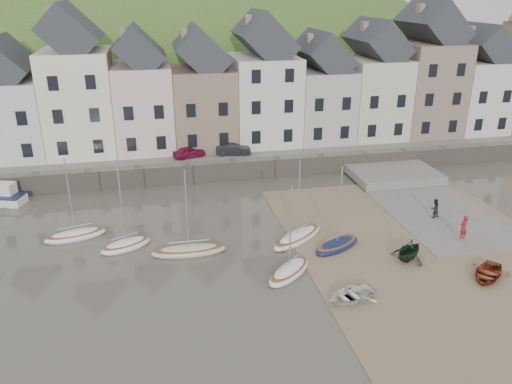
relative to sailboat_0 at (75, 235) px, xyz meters
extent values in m
plane|color=#494439|center=(13.19, -7.11, -0.26)|extent=(160.00, 160.00, 0.00)
cube|color=#3F5D25|center=(13.19, 24.89, 0.49)|extent=(90.00, 30.00, 1.50)
cube|color=slate|center=(13.19, 13.39, 1.29)|extent=(70.00, 7.00, 0.10)
cube|color=slate|center=(13.19, 9.89, 0.64)|extent=(70.00, 1.20, 1.80)
cube|color=#7F6A4D|center=(24.19, -7.11, -0.23)|extent=(18.00, 26.00, 0.06)
cube|color=slate|center=(28.19, 0.89, -0.20)|extent=(8.00, 18.00, 0.12)
ellipsoid|color=#3F5D25|center=(8.19, 52.89, -18.26)|extent=(134.40, 84.00, 84.00)
cube|color=silver|center=(-6.86, 16.89, 4.99)|extent=(5.80, 8.00, 7.50)
cube|color=beige|center=(-0.71, 16.89, 6.24)|extent=(6.40, 8.00, 10.00)
cube|color=gray|center=(-2.31, 16.89, 14.46)|extent=(0.60, 0.90, 1.40)
cube|color=beige|center=(5.34, 16.89, 5.49)|extent=(5.60, 8.00, 8.50)
cube|color=gray|center=(3.94, 16.89, 12.56)|extent=(0.60, 0.90, 1.40)
cube|color=#826959|center=(11.29, 16.89, 5.24)|extent=(6.20, 8.00, 8.00)
cube|color=gray|center=(9.74, 16.89, 12.36)|extent=(0.60, 0.90, 1.40)
cube|color=silver|center=(17.74, 16.89, 5.74)|extent=(6.60, 8.00, 9.00)
cube|color=gray|center=(16.09, 16.89, 13.56)|extent=(0.60, 0.90, 1.40)
cube|color=#B0ABA1|center=(23.99, 16.89, 4.99)|extent=(5.80, 8.00, 7.50)
cube|color=gray|center=(22.54, 16.89, 11.66)|extent=(0.60, 0.90, 1.40)
cube|color=beige|center=(29.94, 16.89, 5.49)|extent=(6.00, 8.00, 8.50)
cube|color=gray|center=(28.44, 16.89, 12.76)|extent=(0.60, 0.90, 1.40)
cube|color=#836C5E|center=(36.19, 16.89, 6.24)|extent=(6.40, 8.00, 10.00)
cube|color=gray|center=(34.59, 16.89, 14.46)|extent=(0.60, 0.90, 1.40)
cube|color=beige|center=(42.34, 16.89, 5.24)|extent=(5.80, 8.00, 8.00)
cube|color=gray|center=(40.89, 16.89, 12.16)|extent=(0.60, 0.90, 1.40)
ellipsoid|color=white|center=(0.00, 0.00, -0.06)|extent=(4.56, 2.53, 0.84)
ellipsoid|color=brown|center=(0.00, 0.00, 0.16)|extent=(4.19, 2.30, 0.20)
cylinder|color=#B2B5B7|center=(0.00, 0.00, 3.04)|extent=(0.10, 0.10, 5.60)
cylinder|color=#B2B5B7|center=(0.00, 0.00, 0.69)|extent=(2.32, 0.67, 0.08)
ellipsoid|color=white|center=(3.64, -2.30, -0.06)|extent=(3.94, 2.93, 0.84)
ellipsoid|color=brown|center=(3.64, -2.30, 0.16)|extent=(3.61, 2.68, 0.20)
cylinder|color=#B2B5B7|center=(3.64, -2.30, 3.04)|extent=(0.10, 0.10, 5.60)
cylinder|color=#B2B5B7|center=(3.64, -2.30, 0.69)|extent=(1.84, 0.94, 0.08)
ellipsoid|color=beige|center=(7.91, -3.99, -0.06)|extent=(5.13, 1.57, 0.84)
ellipsoid|color=brown|center=(7.91, -3.99, 0.16)|extent=(4.72, 1.43, 0.20)
cylinder|color=#B2B5B7|center=(7.91, -3.99, 3.04)|extent=(0.10, 0.10, 5.60)
cylinder|color=#B2B5B7|center=(7.91, -3.99, 0.69)|extent=(2.81, 0.12, 0.08)
ellipsoid|color=white|center=(13.93, -8.01, -0.06)|extent=(4.04, 3.95, 0.84)
ellipsoid|color=brown|center=(13.93, -8.01, 0.16)|extent=(3.70, 3.62, 0.20)
cylinder|color=#B2B5B7|center=(13.93, -8.01, 3.04)|extent=(0.10, 0.10, 5.60)
cylinder|color=#B2B5B7|center=(13.93, -8.01, 0.69)|extent=(1.71, 1.63, 0.08)
ellipsoid|color=white|center=(15.75, -3.58, -0.06)|extent=(4.99, 4.21, 0.84)
ellipsoid|color=brown|center=(15.75, -3.58, 0.16)|extent=(4.58, 3.86, 0.20)
cylinder|color=#B2B5B7|center=(15.75, -3.58, 3.04)|extent=(0.10, 0.10, 5.60)
cylinder|color=#B2B5B7|center=(15.75, -3.58, 0.69)|extent=(2.30, 1.71, 0.08)
ellipsoid|color=#141A3F|center=(18.12, -5.30, -0.06)|extent=(4.26, 3.23, 0.84)
ellipsoid|color=brown|center=(18.12, -5.30, 0.16)|extent=(3.91, 2.95, 0.20)
cylinder|color=#B2B5B7|center=(18.12, -5.30, 3.04)|extent=(0.10, 0.10, 5.60)
cylinder|color=#B2B5B7|center=(18.12, -5.30, 0.69)|extent=(1.99, 1.12, 0.08)
cube|color=white|center=(-6.57, 8.21, 0.94)|extent=(1.85, 1.61, 1.00)
imported|color=white|center=(16.69, -11.48, 0.12)|extent=(3.61, 3.02, 0.64)
imported|color=black|center=(22.19, -7.83, 0.50)|extent=(3.49, 3.38, 1.41)
imported|color=brown|center=(25.94, -10.97, 0.13)|extent=(3.89, 3.80, 0.66)
imported|color=maroon|center=(27.40, -5.94, 0.76)|extent=(0.77, 0.62, 1.82)
imported|color=black|center=(27.29, -2.20, 0.64)|extent=(0.88, 0.76, 1.56)
imported|color=maroon|center=(9.34, 12.39, 1.88)|extent=(3.42, 2.16, 1.08)
imported|color=black|center=(13.68, 12.39, 1.91)|extent=(3.59, 1.68, 1.14)
camera|label=1|loc=(6.29, -34.59, 16.62)|focal=35.21mm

